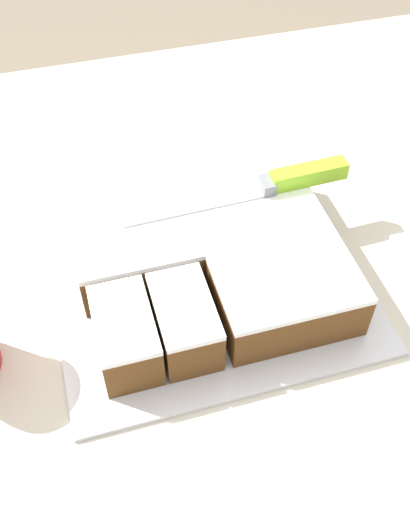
# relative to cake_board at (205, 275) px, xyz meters

# --- Properties ---
(countertop) EXTENTS (1.40, 1.10, 0.91)m
(countertop) POSITION_rel_cake_board_xyz_m (-0.05, -0.01, -0.46)
(countertop) COLOR beige
(countertop) RESTS_ON ground_plane
(cake_board) EXTENTS (0.37, 0.34, 0.01)m
(cake_board) POSITION_rel_cake_board_xyz_m (0.00, 0.00, 0.00)
(cake_board) COLOR silver
(cake_board) RESTS_ON countertop
(cake) EXTENTS (0.30, 0.27, 0.06)m
(cake) POSITION_rel_cake_board_xyz_m (0.00, 0.00, 0.03)
(cake) COLOR brown
(cake) RESTS_ON cake_board
(knife) EXTENTS (0.29, 0.03, 0.02)m
(knife) POSITION_rel_cake_board_xyz_m (0.11, 0.06, 0.08)
(knife) COLOR silver
(knife) RESTS_ON cake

